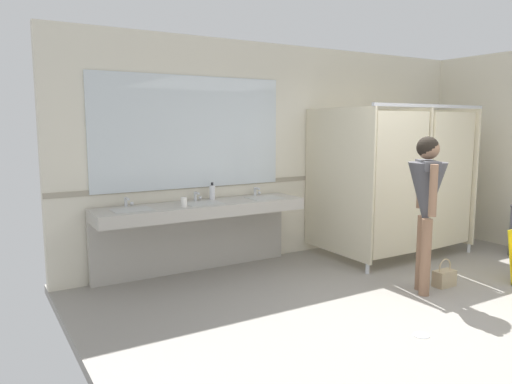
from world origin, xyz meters
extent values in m
cube|color=gray|center=(0.00, 0.00, -0.05)|extent=(6.48, 5.82, 0.10)
cube|color=beige|center=(0.00, 2.67, 1.42)|extent=(6.48, 0.12, 2.85)
cube|color=#9E937F|center=(0.00, 2.60, 1.05)|extent=(6.48, 0.01, 0.06)
cube|color=#B2ADA3|center=(-1.55, 2.30, 0.81)|extent=(2.54, 0.59, 0.14)
cube|color=#B2ADA3|center=(-1.55, 2.55, 0.37)|extent=(2.54, 0.08, 0.74)
cube|color=beige|center=(-2.39, 2.27, 0.83)|extent=(0.42, 0.32, 0.11)
cylinder|color=silver|center=(-2.39, 2.50, 0.93)|extent=(0.04, 0.04, 0.11)
cylinder|color=silver|center=(-2.39, 2.44, 0.98)|extent=(0.03, 0.11, 0.03)
sphere|color=silver|center=(-2.32, 2.51, 0.91)|extent=(0.04, 0.04, 0.04)
cube|color=beige|center=(-1.55, 2.27, 0.83)|extent=(0.42, 0.32, 0.11)
cylinder|color=silver|center=(-1.55, 2.50, 0.93)|extent=(0.04, 0.04, 0.11)
cylinder|color=silver|center=(-1.55, 2.44, 0.98)|extent=(0.03, 0.11, 0.03)
sphere|color=silver|center=(-1.48, 2.51, 0.91)|extent=(0.04, 0.04, 0.04)
cube|color=beige|center=(-0.70, 2.27, 0.83)|extent=(0.42, 0.32, 0.11)
cylinder|color=silver|center=(-0.70, 2.50, 0.93)|extent=(0.04, 0.04, 0.11)
cylinder|color=silver|center=(-0.70, 2.44, 0.98)|extent=(0.03, 0.11, 0.03)
sphere|color=silver|center=(-0.63, 2.51, 0.91)|extent=(0.04, 0.04, 0.04)
cube|color=silver|center=(-1.55, 2.60, 1.70)|extent=(2.44, 0.02, 1.35)
cube|color=beige|center=(0.19, 1.93, 1.06)|extent=(0.03, 1.32, 1.89)
cylinder|color=silver|center=(0.19, 1.33, 0.06)|extent=(0.05, 0.05, 0.12)
cube|color=beige|center=(1.16, 1.93, 1.06)|extent=(0.03, 1.32, 1.89)
cylinder|color=silver|center=(1.16, 1.33, 0.06)|extent=(0.05, 0.05, 0.12)
cube|color=beige|center=(2.13, 1.93, 1.06)|extent=(0.03, 1.32, 1.89)
cylinder|color=silver|center=(2.13, 1.33, 0.06)|extent=(0.05, 0.05, 0.12)
cube|color=beige|center=(0.68, 1.30, 1.06)|extent=(0.89, 0.03, 1.79)
cube|color=beige|center=(1.65, 1.30, 1.06)|extent=(0.89, 0.10, 1.79)
cube|color=#B7BABF|center=(1.16, 1.30, 2.03)|extent=(2.00, 0.04, 0.04)
cylinder|color=#8C664C|center=(0.29, 0.62, 0.41)|extent=(0.11, 0.11, 0.82)
cylinder|color=#8C664C|center=(0.18, 0.47, 0.41)|extent=(0.11, 0.11, 0.82)
cone|color=#47474C|center=(0.23, 0.54, 1.05)|extent=(0.56, 0.56, 0.70)
cube|color=#47474C|center=(0.23, 0.54, 1.38)|extent=(0.39, 0.45, 0.10)
cylinder|color=#8C664C|center=(0.38, 0.75, 1.14)|extent=(0.08, 0.08, 0.52)
cylinder|color=#8C664C|center=(0.08, 0.34, 1.14)|extent=(0.08, 0.08, 0.52)
sphere|color=#8C664C|center=(0.23, 0.54, 1.55)|extent=(0.22, 0.22, 0.22)
sphere|color=black|center=(0.23, 0.55, 1.56)|extent=(0.23, 0.23, 0.23)
cube|color=tan|center=(0.60, 0.55, 0.09)|extent=(0.26, 0.14, 0.18)
torus|color=tan|center=(0.60, 0.55, 0.22)|extent=(0.20, 0.02, 0.20)
cylinder|color=white|center=(-1.33, 2.47, 0.97)|extent=(0.07, 0.07, 0.18)
cylinder|color=black|center=(-1.33, 2.47, 1.08)|extent=(0.03, 0.03, 0.04)
cylinder|color=white|center=(-1.83, 2.16, 0.93)|extent=(0.07, 0.07, 0.11)
cylinder|color=#B7BABF|center=(-0.64, -0.19, 0.00)|extent=(0.14, 0.14, 0.01)
camera|label=1|loc=(-3.88, -2.84, 1.80)|focal=33.88mm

